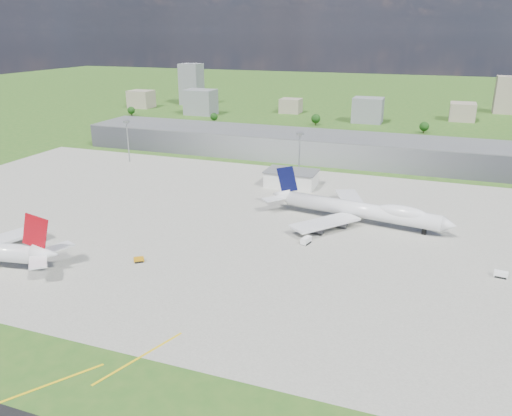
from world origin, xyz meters
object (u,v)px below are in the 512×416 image
(airliner_blue_quad, at_px, (361,210))
(tug_yellow, at_px, (139,260))
(van_white_near, at_px, (306,241))
(van_white_far, at_px, (501,275))

(airliner_blue_quad, relative_size, tug_yellow, 19.93)
(airliner_blue_quad, distance_m, van_white_near, 33.99)
(airliner_blue_quad, xyz_separation_m, van_white_far, (52.29, -34.61, -4.71))
(van_white_near, height_order, van_white_far, van_white_near)
(tug_yellow, distance_m, van_white_near, 63.44)
(airliner_blue_quad, xyz_separation_m, van_white_near, (-16.11, -29.58, -4.54))
(tug_yellow, height_order, van_white_near, van_white_near)
(airliner_blue_quad, bearing_deg, tug_yellow, -127.16)
(tug_yellow, xyz_separation_m, van_white_far, (120.51, 31.16, 0.23))
(airliner_blue_quad, bearing_deg, van_white_near, -109.69)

